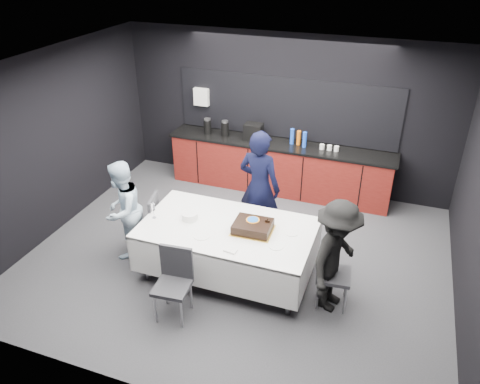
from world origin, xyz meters
name	(u,v)px	position (x,y,z in m)	size (l,w,h in m)	color
ground	(238,256)	(0.00, 0.00, 0.00)	(6.00, 6.00, 0.00)	#3D3E42
room_shell	(237,141)	(0.00, 0.00, 1.86)	(6.04, 5.04, 2.82)	white
kitchenette	(278,163)	(-0.02, 2.22, 0.54)	(4.10, 0.64, 2.05)	#5C120E
party_table	(227,235)	(0.00, -0.40, 0.64)	(2.32, 1.32, 0.78)	#99999E
cake_assembly	(253,227)	(0.35, -0.38, 0.85)	(0.54, 0.45, 0.17)	#ECB945
plate_stack	(190,216)	(-0.55, -0.40, 0.83)	(0.22, 0.22, 0.10)	white
loose_plate_near	(202,236)	(-0.24, -0.72, 0.78)	(0.22, 0.22, 0.01)	white
loose_plate_right_a	(292,233)	(0.85, -0.26, 0.78)	(0.18, 0.18, 0.01)	white
loose_plate_right_b	(276,246)	(0.74, -0.61, 0.78)	(0.19, 0.19, 0.01)	white
loose_plate_far	(243,217)	(0.12, -0.11, 0.78)	(0.21, 0.21, 0.01)	white
fork_pile	(231,250)	(0.24, -0.90, 0.79)	(0.15, 0.10, 0.02)	white
champagne_flute	(153,208)	(-1.03, -0.53, 0.94)	(0.06, 0.06, 0.22)	white
chair_left	(148,220)	(-1.31, -0.28, 0.53)	(0.50, 0.50, 0.92)	#2B2C30
chair_right	(328,269)	(1.40, -0.52, 0.53)	(0.46, 0.46, 0.92)	#2B2C30
chair_near	(174,278)	(-0.34, -1.33, 0.53)	(0.46, 0.46, 0.92)	#2B2C30
person_center	(259,187)	(0.13, 0.58, 0.90)	(0.66, 0.43, 1.80)	black
person_left	(123,210)	(-1.60, -0.45, 0.74)	(0.72, 0.56, 1.48)	silver
person_right	(336,257)	(1.48, -0.55, 0.77)	(0.99, 0.57, 1.53)	black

